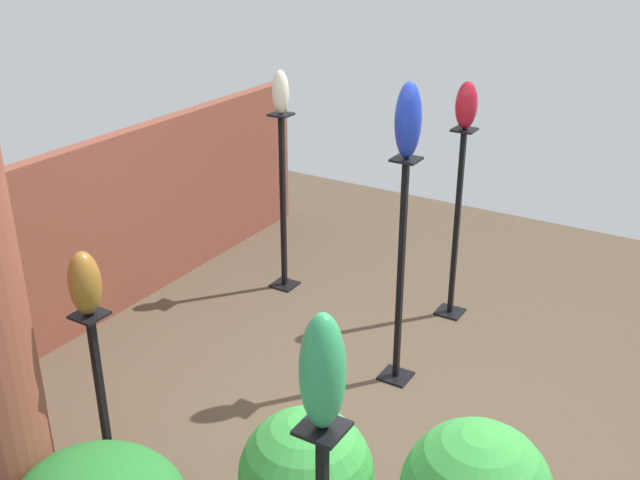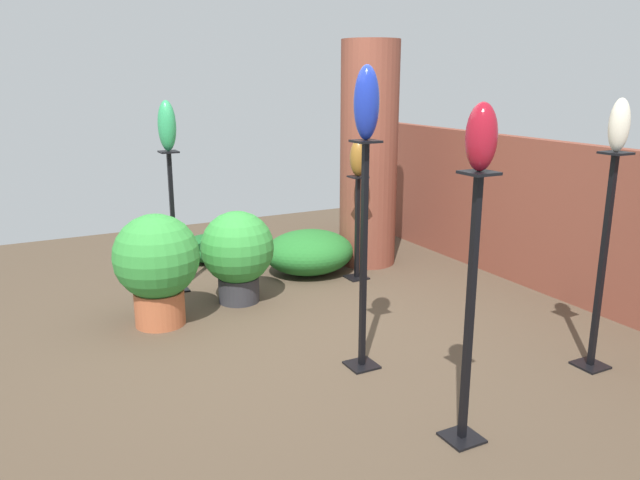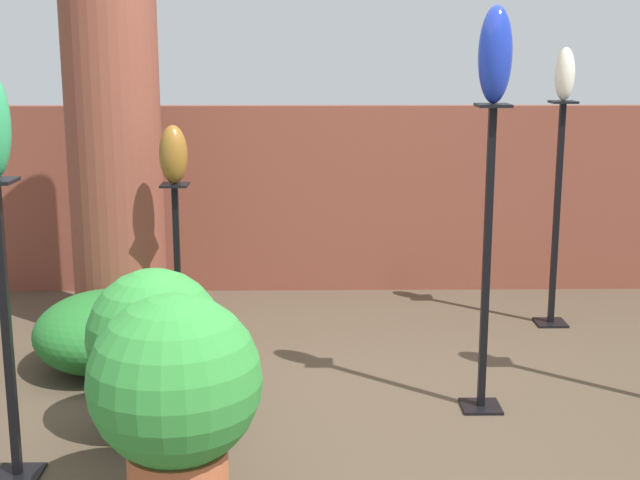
# 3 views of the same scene
# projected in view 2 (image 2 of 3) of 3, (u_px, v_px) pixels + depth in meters

# --- Properties ---
(ground_plane) EXTENTS (8.00, 8.00, 0.00)m
(ground_plane) POSITION_uv_depth(u_px,v_px,m) (300.00, 334.00, 4.86)
(ground_plane) COLOR #4C3D2D
(brick_wall_back) EXTENTS (5.60, 0.12, 1.39)m
(brick_wall_back) POSITION_uv_depth(u_px,v_px,m) (537.00, 215.00, 5.78)
(brick_wall_back) COLOR brown
(brick_wall_back) RESTS_ON ground
(brick_pillar) EXTENTS (0.59, 0.59, 2.30)m
(brick_pillar) POSITION_uv_depth(u_px,v_px,m) (369.00, 155.00, 6.43)
(brick_pillar) COLOR brown
(brick_pillar) RESTS_ON ground
(pedestal_ruby) EXTENTS (0.20, 0.20, 1.49)m
(pedestal_ruby) POSITION_uv_depth(u_px,v_px,m) (469.00, 323.00, 3.27)
(pedestal_ruby) COLOR black
(pedestal_ruby) RESTS_ON ground
(pedestal_cobalt) EXTENTS (0.20, 0.20, 1.55)m
(pedestal_cobalt) POSITION_uv_depth(u_px,v_px,m) (363.00, 266.00, 4.13)
(pedestal_cobalt) COLOR black
(pedestal_cobalt) RESTS_ON ground
(pedestal_bronze) EXTENTS (0.20, 0.20, 1.02)m
(pedestal_bronze) POSITION_uv_depth(u_px,v_px,m) (357.00, 233.00, 6.07)
(pedestal_bronze) COLOR black
(pedestal_bronze) RESTS_ON ground
(pedestal_jade) EXTENTS (0.20, 0.20, 1.30)m
(pedestal_jade) POSITION_uv_depth(u_px,v_px,m) (173.00, 228.00, 5.68)
(pedestal_jade) COLOR black
(pedestal_jade) RESTS_ON ground
(pedestal_ivory) EXTENTS (0.20, 0.20, 1.48)m
(pedestal_ivory) POSITION_uv_depth(u_px,v_px,m) (601.00, 272.00, 4.14)
(pedestal_ivory) COLOR black
(pedestal_ivory) RESTS_ON ground
(art_vase_ruby) EXTENTS (0.16, 0.16, 0.34)m
(art_vase_ruby) POSITION_uv_depth(u_px,v_px,m) (481.00, 137.00, 3.03)
(art_vase_ruby) COLOR maroon
(art_vase_ruby) RESTS_ON pedestal_ruby
(art_vase_cobalt) EXTENTS (0.16, 0.16, 0.46)m
(art_vase_cobalt) POSITION_uv_depth(u_px,v_px,m) (367.00, 103.00, 3.86)
(art_vase_cobalt) COLOR #192D9E
(art_vase_cobalt) RESTS_ON pedestal_cobalt
(art_vase_bronze) EXTENTS (0.17, 0.16, 0.35)m
(art_vase_bronze) POSITION_uv_depth(u_px,v_px,m) (358.00, 158.00, 5.88)
(art_vase_bronze) COLOR brown
(art_vase_bronze) RESTS_ON pedestal_bronze
(art_vase_jade) EXTENTS (0.16, 0.16, 0.44)m
(art_vase_jade) POSITION_uv_depth(u_px,v_px,m) (167.00, 126.00, 5.45)
(art_vase_jade) COLOR #2D9356
(art_vase_jade) RESTS_ON pedestal_jade
(art_vase_ivory) EXTENTS (0.12, 0.13, 0.33)m
(art_vase_ivory) POSITION_uv_depth(u_px,v_px,m) (619.00, 125.00, 3.89)
(art_vase_ivory) COLOR beige
(art_vase_ivory) RESTS_ON pedestal_ivory
(potted_plant_back_center) EXTENTS (0.64, 0.64, 0.82)m
(potted_plant_back_center) POSITION_uv_depth(u_px,v_px,m) (238.00, 252.00, 5.44)
(potted_plant_back_center) COLOR #2D2D33
(potted_plant_back_center) RESTS_ON ground
(potted_plant_front_left) EXTENTS (0.68, 0.68, 0.91)m
(potted_plant_front_left) POSITION_uv_depth(u_px,v_px,m) (157.00, 263.00, 4.92)
(potted_plant_front_left) COLOR #B25B38
(potted_plant_front_left) RESTS_ON ground
(foliage_bed_east) EXTENTS (0.81, 0.92, 0.44)m
(foliage_bed_east) POSITION_uv_depth(u_px,v_px,m) (309.00, 252.00, 6.30)
(foliage_bed_east) COLOR #236B28
(foliage_bed_east) RESTS_ON ground
(foliage_bed_west) EXTENTS (0.61, 0.71, 0.28)m
(foliage_bed_west) POSITION_uv_depth(u_px,v_px,m) (210.00, 248.00, 6.75)
(foliage_bed_west) COLOR #195923
(foliage_bed_west) RESTS_ON ground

